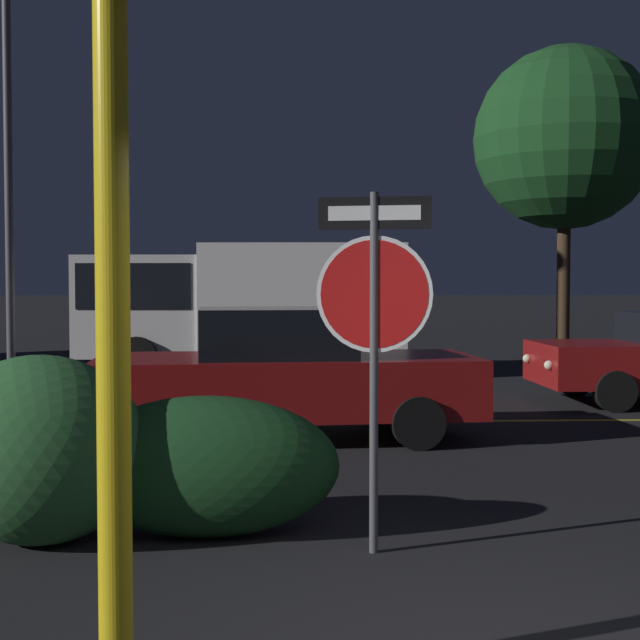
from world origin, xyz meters
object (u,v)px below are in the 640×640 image
hedge_bush_1 (39,450)px  passing_car_2 (284,375)px  stop_sign (374,301)px  yellow_pole_left (113,352)px  delivery_truck (237,302)px  hedge_bush_2 (205,466)px  tree_0 (565,139)px  street_lamp (8,116)px

hedge_bush_1 → passing_car_2: size_ratio=0.32×
stop_sign → yellow_pole_left: (-1.32, -2.26, -0.17)m
yellow_pole_left → stop_sign: bearing=59.7°
passing_car_2 → delivery_truck: size_ratio=0.72×
hedge_bush_1 → hedge_bush_2: (1.16, 0.14, -0.16)m
hedge_bush_1 → tree_0: size_ratio=0.20×
stop_sign → tree_0: bearing=80.0°
passing_car_2 → hedge_bush_2: bearing=-12.6°
passing_car_2 → street_lamp: 9.49m
hedge_bush_2 → passing_car_2: (0.55, 4.11, 0.25)m
stop_sign → yellow_pole_left: bearing=-108.8°
hedge_bush_1 → passing_car_2: 4.58m
passing_car_2 → tree_0: bearing=143.4°
passing_car_2 → tree_0: 13.60m
hedge_bush_1 → tree_0: tree_0 is taller
delivery_truck → street_lamp: street_lamp is taller
passing_car_2 → delivery_truck: 7.40m
hedge_bush_2 → street_lamp: street_lamp is taller
stop_sign → passing_car_2: size_ratio=0.53×
hedge_bush_1 → street_lamp: bearing=108.3°
yellow_pole_left → hedge_bush_1: yellow_pole_left is taller
hedge_bush_2 → street_lamp: bearing=113.9°
stop_sign → hedge_bush_1: bearing=-175.3°
stop_sign → delivery_truck: size_ratio=0.38×
hedge_bush_1 → yellow_pole_left: bearing=-67.8°
stop_sign → tree_0: (6.06, 15.44, 3.61)m
street_lamp → tree_0: 12.75m
hedge_bush_2 → tree_0: (7.26, 15.02, 4.82)m
yellow_pole_left → tree_0: 19.54m
hedge_bush_1 → hedge_bush_2: hedge_bush_1 is taller
street_lamp → delivery_truck: bearing=9.0°
passing_car_2 → street_lamp: (-5.29, 6.62, 4.27)m
tree_0 → stop_sign: bearing=-111.4°
hedge_bush_2 → stop_sign: bearing=-19.4°
street_lamp → stop_sign: bearing=-61.9°
stop_sign → hedge_bush_1: (-2.35, 0.28, -1.06)m
street_lamp → tree_0: size_ratio=1.02×
delivery_truck → street_lamp: (-4.28, -0.68, 3.55)m
hedge_bush_2 → passing_car_2: passing_car_2 is taller
street_lamp → yellow_pole_left: bearing=-71.0°
stop_sign → passing_car_2: (-0.65, 4.53, -0.97)m
hedge_bush_2 → delivery_truck: size_ratio=0.30×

